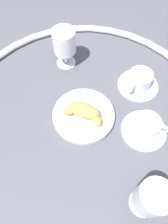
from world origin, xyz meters
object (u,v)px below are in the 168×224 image
object	(u,v)px
coffee_cup_near	(139,81)
coffee_cup_far	(146,127)
pastry_plate	(84,115)
juice_glass_right	(64,43)
croissant_large	(84,111)
juice_glass_left	(152,198)

from	to	relation	value
coffee_cup_near	coffee_cup_far	bearing A→B (deg)	82.23
pastry_plate	coffee_cup_far	bearing A→B (deg)	157.53
pastry_plate	juice_glass_right	xyz separation A→B (m)	(0.03, -0.23, 0.08)
croissant_large	coffee_cup_near	size ratio (longest dim) A/B	0.90
juice_glass_left	juice_glass_right	bearing A→B (deg)	-73.28
coffee_cup_far	juice_glass_right	size ratio (longest dim) A/B	0.97
coffee_cup_far	juice_glass_left	xyz separation A→B (m)	(0.06, 0.20, 0.07)
coffee_cup_near	pastry_plate	bearing A→B (deg)	25.68
juice_glass_right	juice_glass_left	bearing A→B (deg)	106.72
coffee_cup_near	coffee_cup_far	size ratio (longest dim) A/B	1.00
croissant_large	coffee_cup_far	xyz separation A→B (m)	(-0.17, 0.07, -0.01)
pastry_plate	juice_glass_left	world-z (taller)	juice_glass_left
coffee_cup_near	croissant_large	bearing A→B (deg)	26.16
pastry_plate	juice_glass_left	xyz separation A→B (m)	(-0.11, 0.27, 0.08)
croissant_large	juice_glass_left	size ratio (longest dim) A/B	0.87
coffee_cup_near	juice_glass_right	size ratio (longest dim) A/B	0.97
coffee_cup_far	juice_glass_left	distance (m)	0.22
pastry_plate	croissant_large	size ratio (longest dim) A/B	1.58
croissant_large	coffee_cup_far	distance (m)	0.19
pastry_plate	juice_glass_right	size ratio (longest dim) A/B	1.37
juice_glass_left	juice_glass_right	size ratio (longest dim) A/B	1.00
croissant_large	juice_glass_right	bearing A→B (deg)	-81.81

